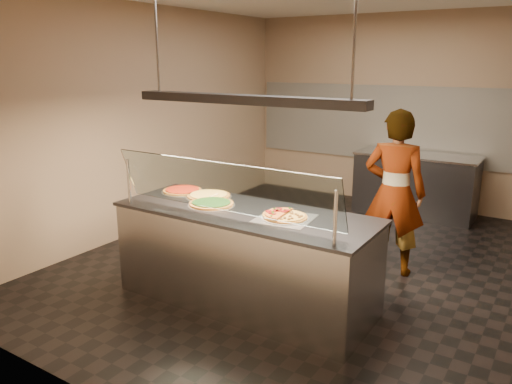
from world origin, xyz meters
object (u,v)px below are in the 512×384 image
Objects in this scene: perforated_tray at (285,218)px; heat_lamp_housing at (244,100)px; half_pizza_pepperoni at (276,213)px; pizza_cheese at (209,195)px; serving_counter at (245,257)px; sneeze_guard at (222,188)px; pizza_spatula at (215,197)px; worker at (394,193)px; pizza_spinach at (212,203)px; pizza_tomato at (183,190)px; half_pizza_sausage at (295,218)px; prep_table at (415,184)px.

heat_lamp_housing is (-0.44, 0.01, 1.01)m from perforated_tray.
half_pizza_pepperoni is 0.95m from pizza_cheese.
serving_counter is 1.11× the size of sneeze_guard.
pizza_cheese reaches higher than serving_counter.
sneeze_guard is 9.64× the size of pizza_spatula.
serving_counter is at bearing -19.95° from pizza_cheese.
sneeze_guard is 2.09m from worker.
perforated_tray reaches higher than serving_counter.
pizza_spinach is 0.20× the size of heat_lamp_housing.
half_pizza_sausage is at bearing -9.17° from pizza_tomato.
half_pizza_pepperoni reaches higher than prep_table.
pizza_tomato is (-1.48, 0.24, -0.01)m from half_pizza_sausage.
pizza_spinach is at bearing -103.86° from prep_table.
heat_lamp_housing reaches higher than worker.
heat_lamp_housing is (-0.53, 0.01, 0.99)m from half_pizza_sausage.
pizza_tomato is 1.40m from heat_lamp_housing.
worker is (1.32, 1.51, -0.04)m from pizza_spinach.
half_pizza_sausage is (0.10, -0.00, 0.02)m from perforated_tray.
worker reaches higher than pizza_spinach.
sneeze_guard is at bearing -46.87° from pizza_spatula.
half_pizza_pepperoni is 0.81m from pizza_spatula.
half_pizza_pepperoni is 0.23× the size of worker.
pizza_spinach is at bearing -47.56° from pizza_cheese.
serving_counter is 1.08m from pizza_tomato.
pizza_tomato is at bearing 166.50° from serving_counter.
pizza_cheese is 1.99m from worker.
serving_counter is 1.82m from worker.
sneeze_guard is 0.98× the size of heat_lamp_housing.
worker is at bearing 33.66° from pizza_tomato.
pizza_spatula is 0.13× the size of worker.
half_pizza_pepperoni is at bearing 0.62° from pizza_spinach.
half_pizza_sausage is 1.56m from worker.
heat_lamp_housing is at bearing -98.54° from prep_table.
half_pizza_sausage is (0.53, 0.33, -0.27)m from sneeze_guard.
sneeze_guard is at bearing -97.84° from prep_table.
pizza_spatula is at bearing 170.21° from perforated_tray.
worker is (0.38, -2.31, 0.44)m from prep_table.
pizza_tomato is 3.91m from prep_table.
worker is (1.40, 1.34, -0.06)m from pizza_spatula.
pizza_spinach reaches higher than prep_table.
pizza_spatula is (-0.99, 0.15, 0.00)m from half_pizza_sausage.
pizza_cheese is at bearing -2.50° from pizza_tomato.
pizza_cheese is 0.36m from pizza_tomato.
perforated_tray is 1.12× the size of pizza_cheese.
pizza_tomato is 0.50m from pizza_spatula.
sneeze_guard is at bearing -135.71° from half_pizza_pepperoni.
perforated_tray is at bearing 64.49° from worker.
prep_table is 4.12m from heat_lamp_housing.
sneeze_guard reaches higher than serving_counter.
sneeze_guard reaches higher than prep_table.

